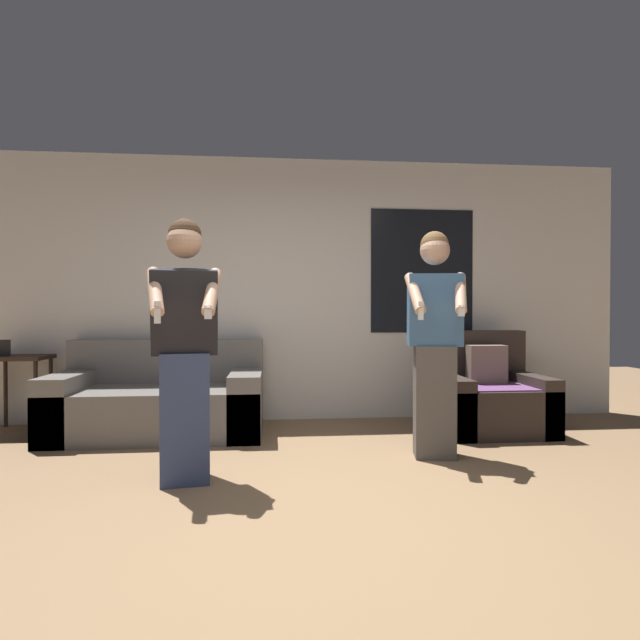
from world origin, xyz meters
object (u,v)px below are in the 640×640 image
(person_left, at_px, (185,348))
(person_right, at_px, (435,341))
(side_table, at_px, (20,369))
(couch, at_px, (161,402))
(armchair, at_px, (487,397))

(person_left, height_order, person_right, person_right)
(person_left, distance_m, person_right, 1.85)
(side_table, bearing_deg, person_right, -18.64)
(couch, relative_size, person_right, 1.06)
(couch, relative_size, person_left, 1.08)
(person_right, bearing_deg, side_table, 161.36)
(side_table, relative_size, person_right, 0.49)
(couch, height_order, side_table, side_table)
(couch, height_order, armchair, armchair)
(couch, bearing_deg, side_table, 169.47)
(couch, xyz_separation_m, side_table, (-1.36, 0.25, 0.29))
(side_table, height_order, person_right, person_right)
(person_left, relative_size, person_right, 0.99)
(couch, relative_size, armchair, 1.92)
(armchair, height_order, person_left, person_left)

